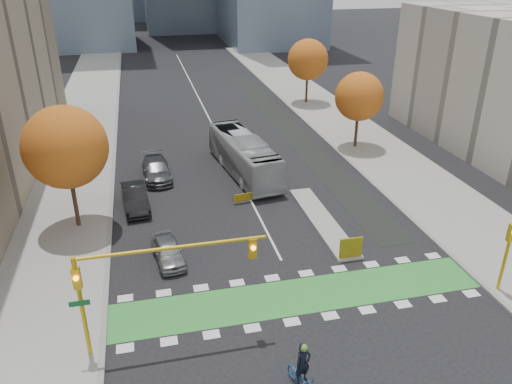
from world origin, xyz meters
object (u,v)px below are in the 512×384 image
bus (244,155)px  parked_car_b (135,198)px  tree_east_near (359,97)px  hazard_board (351,248)px  traffic_signal_west (140,273)px  cyclist (302,376)px  tree_east_far (308,60)px  tree_west (66,147)px  parked_car_c (157,170)px  parked_car_a (168,251)px  traffic_signal_east (508,247)px

bus → parked_car_b: bearing=-160.9°
tree_east_near → parked_car_b: (-20.28, -8.04, -4.07)m
hazard_board → tree_east_near: size_ratio=0.20×
traffic_signal_west → cyclist: traffic_signal_west is taller
hazard_board → tree_east_far: bearing=75.9°
tree_west → parked_car_b: 6.40m
tree_east_near → parked_car_c: size_ratio=1.35×
parked_car_a → hazard_board: bearing=-20.2°
tree_east_near → parked_car_c: bearing=-170.7°
hazard_board → tree_east_far: (8.50, 33.80, 4.44)m
tree_west → cyclist: 20.03m
traffic_signal_west → tree_east_near: bearing=48.5°
parked_car_b → parked_car_c: size_ratio=0.92×
hazard_board → bus: bus is taller
hazard_board → traffic_signal_east: traffic_signal_east is taller
tree_east_far → traffic_signal_east: size_ratio=1.87×
hazard_board → traffic_signal_east: 8.26m
bus → parked_car_c: 7.15m
tree_east_far → traffic_signal_east: tree_east_far is taller
hazard_board → tree_west: (-16.00, 7.80, 4.82)m
cyclist → traffic_signal_west: bearing=130.2°
tree_east_near → bus: bearing=-162.9°
tree_west → traffic_signal_east: 25.90m
parked_car_a → parked_car_b: parked_car_b is taller
tree_east_far → parked_car_c: size_ratio=1.46×
tree_west → bus: bearing=27.2°
bus → parked_car_a: size_ratio=2.93×
traffic_signal_east → parked_car_c: 25.92m
parked_car_b → hazard_board: bearing=-44.0°
tree_west → bus: (12.59, 6.48, -4.02)m
traffic_signal_west → parked_car_b: traffic_signal_west is taller
tree_east_near → parked_car_a: tree_east_near is taller
tree_west → traffic_signal_east: size_ratio=2.01×
parked_car_b → tree_east_far: bearing=43.6°
bus → cyclist: bearing=-104.0°
cyclist → tree_west: bearing=105.5°
parked_car_c → bus: bearing=-6.9°
tree_east_near → hazard_board: bearing=-114.2°
tree_east_near → parked_car_c: tree_east_near is taller
parked_car_b → parked_car_c: bearing=64.9°
traffic_signal_east → parked_car_a: (-17.01, 7.05, -2.07)m
hazard_board → tree_east_far: size_ratio=0.18×
bus → parked_car_a: (-7.09, -11.94, -0.93)m
tree_east_near → cyclist: tree_east_near is taller
tree_east_far → traffic_signal_east: bearing=-93.0°
tree_east_near → parked_car_a: bearing=-140.1°
tree_east_near → cyclist: size_ratio=2.89×
cyclist → traffic_signal_east: bearing=2.4°
tree_east_near → cyclist: 30.26m
hazard_board → tree_east_near: 19.93m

